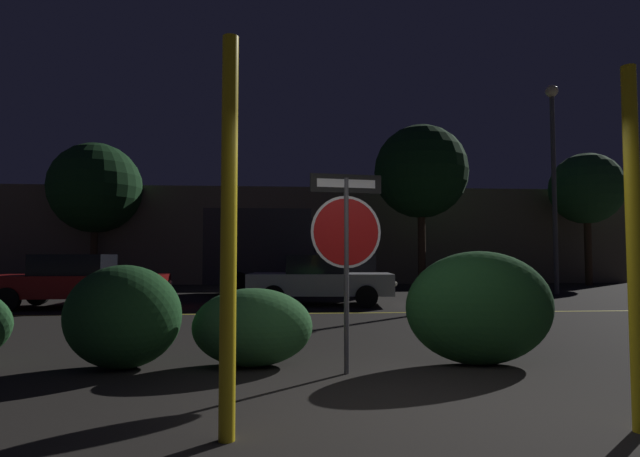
{
  "coord_description": "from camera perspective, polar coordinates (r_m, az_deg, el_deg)",
  "views": [
    {
      "loc": [
        -1.18,
        -4.23,
        1.38
      ],
      "look_at": [
        -0.64,
        3.56,
        1.8
      ],
      "focal_mm": 28.0,
      "sensor_mm": 36.0,
      "label": 1
    }
  ],
  "objects": [
    {
      "name": "stop_sign",
      "position": [
        5.92,
        3.02,
        -0.46
      ],
      "size": [
        0.87,
        0.16,
        2.35
      ],
      "rotation": [
        0.0,
        0.0,
        0.15
      ],
      "color": "#4C4C51",
      "rests_on": "ground_plane"
    },
    {
      "name": "passing_car_2",
      "position": [
        14.1,
        -0.03,
        -5.9
      ],
      "size": [
        4.18,
        2.1,
        1.4
      ],
      "rotation": [
        0.0,
        0.0,
        -1.66
      ],
      "color": "silver",
      "rests_on": "ground_plane"
    },
    {
      "name": "tree_0",
      "position": [
        21.78,
        11.46,
        6.35
      ],
      "size": [
        3.97,
        3.97,
        6.95
      ],
      "color": "#422D1E",
      "rests_on": "ground_plane"
    },
    {
      "name": "hedge_bush_1",
      "position": [
        6.66,
        -21.57,
        -9.34
      ],
      "size": [
        1.41,
        1.06,
        1.26
      ],
      "primitive_type": "ellipsoid",
      "color": "#1E4C23",
      "rests_on": "ground_plane"
    },
    {
      "name": "tree_1",
      "position": [
        26.74,
        28.15,
        4.0
      ],
      "size": [
        3.34,
        3.34,
        6.22
      ],
      "color": "#422D1E",
      "rests_on": "ground_plane"
    },
    {
      "name": "hedge_bush_3",
      "position": [
        6.73,
        17.83,
        -8.6
      ],
      "size": [
        1.92,
        0.87,
        1.44
      ],
      "primitive_type": "ellipsoid",
      "color": "#1E4C23",
      "rests_on": "ground_plane"
    },
    {
      "name": "road_center_stripe",
      "position": [
        12.13,
        1.63,
        -9.64
      ],
      "size": [
        38.64,
        0.12,
        0.01
      ],
      "primitive_type": "cube",
      "color": "gold",
      "rests_on": "ground_plane"
    },
    {
      "name": "yellow_pole_right",
      "position": [
        4.7,
        32.26,
        -1.64
      ],
      "size": [
        0.11,
        0.11,
        2.92
      ],
      "primitive_type": "cylinder",
      "color": "yellow",
      "rests_on": "ground_plane"
    },
    {
      "name": "street_lamp",
      "position": [
        20.19,
        25.12,
        7.01
      ],
      "size": [
        0.44,
        0.44,
        7.64
      ],
      "color": "#4C4C51",
      "rests_on": "ground_plane"
    },
    {
      "name": "tree_2",
      "position": [
        25.51,
        -24.28,
        4.22
      ],
      "size": [
        4.18,
        4.18,
        6.63
      ],
      "color": "#422D1E",
      "rests_on": "ground_plane"
    },
    {
      "name": "ground_plane",
      "position": [
        4.6,
        11.81,
        -20.48
      ],
      "size": [
        260.0,
        260.0,
        0.0
      ],
      "primitive_type": "plane",
      "color": "black"
    },
    {
      "name": "yellow_pole_left",
      "position": [
        3.86,
        -10.4,
        -0.65
      ],
      "size": [
        0.12,
        0.12,
        3.08
      ],
      "primitive_type": "cylinder",
      "color": "yellow",
      "rests_on": "ground_plane"
    },
    {
      "name": "building_backdrop",
      "position": [
        26.04,
        -3.65,
        -0.93
      ],
      "size": [
        34.43,
        3.51,
        4.76
      ],
      "primitive_type": "cube",
      "color": "#6B5B4C",
      "rests_on": "ground_plane"
    },
    {
      "name": "delivery_truck",
      "position": [
        17.99,
        -3.07,
        -2.25
      ],
      "size": [
        5.91,
        2.41,
        2.99
      ],
      "rotation": [
        0.0,
        0.0,
        -1.59
      ],
      "color": "#2D2D33",
      "rests_on": "ground_plane"
    },
    {
      "name": "hedge_bush_2",
      "position": [
        6.41,
        -7.7,
        -11.1
      ],
      "size": [
        1.5,
        0.96,
        0.97
      ],
      "primitive_type": "ellipsoid",
      "color": "#2D6633",
      "rests_on": "ground_plane"
    },
    {
      "name": "passing_car_1",
      "position": [
        14.82,
        -25.91,
        -5.43
      ],
      "size": [
        4.63,
        2.15,
        1.41
      ],
      "rotation": [
        0.0,
        0.0,
        -1.51
      ],
      "color": "maroon",
      "rests_on": "ground_plane"
    }
  ]
}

